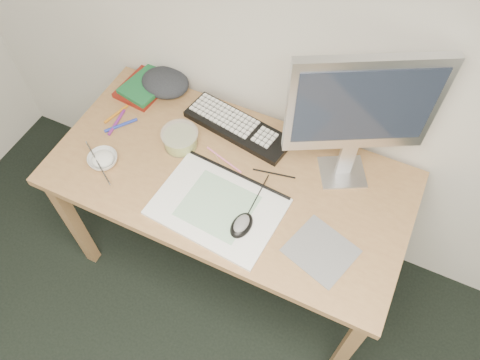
# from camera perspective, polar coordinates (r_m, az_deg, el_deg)

# --- Properties ---
(desk) EXTENTS (1.40, 0.70, 0.75)m
(desk) POSITION_cam_1_polar(r_m,az_deg,el_deg) (1.88, -1.31, -0.94)
(desk) COLOR #AE8350
(desk) RESTS_ON ground
(mousepad) EXTENTS (0.27, 0.25, 0.00)m
(mousepad) POSITION_cam_1_polar(r_m,az_deg,el_deg) (1.67, 9.83, -8.49)
(mousepad) COLOR slate
(mousepad) RESTS_ON desk
(sketchpad) EXTENTS (0.48, 0.36, 0.01)m
(sketchpad) POSITION_cam_1_polar(r_m,az_deg,el_deg) (1.73, -2.74, -3.27)
(sketchpad) COLOR white
(sketchpad) RESTS_ON desk
(keyboard) EXTENTS (0.48, 0.22, 0.03)m
(keyboard) POSITION_cam_1_polar(r_m,az_deg,el_deg) (1.94, -0.26, 6.43)
(keyboard) COLOR black
(keyboard) RESTS_ON desk
(monitor) EXTENTS (0.45, 0.26, 0.58)m
(monitor) POSITION_cam_1_polar(r_m,az_deg,el_deg) (1.59, 14.64, 8.37)
(monitor) COLOR silver
(monitor) RESTS_ON desk
(mouse) EXTENTS (0.08, 0.12, 0.04)m
(mouse) POSITION_cam_1_polar(r_m,az_deg,el_deg) (1.66, 0.19, -5.35)
(mouse) COLOR black
(mouse) RESTS_ON sketchpad
(rice_bowl) EXTENTS (0.14, 0.14, 0.04)m
(rice_bowl) POSITION_cam_1_polar(r_m,az_deg,el_deg) (1.91, -16.35, 2.37)
(rice_bowl) COLOR silver
(rice_bowl) RESTS_ON desk
(chopsticks) EXTENTS (0.20, 0.14, 0.02)m
(chopsticks) POSITION_cam_1_polar(r_m,az_deg,el_deg) (1.88, -16.94, 2.04)
(chopsticks) COLOR #A9A8AB
(chopsticks) RESTS_ON rice_bowl
(fruit_tub) EXTENTS (0.18, 0.18, 0.07)m
(fruit_tub) POSITION_cam_1_polar(r_m,az_deg,el_deg) (1.89, -7.30, 4.99)
(fruit_tub) COLOR gold
(fruit_tub) RESTS_ON desk
(book_red) EXTENTS (0.19, 0.25, 0.02)m
(book_red) POSITION_cam_1_polar(r_m,az_deg,el_deg) (2.15, -11.64, 11.07)
(book_red) COLOR maroon
(book_red) RESTS_ON desk
(book_green) EXTENTS (0.20, 0.24, 0.02)m
(book_green) POSITION_cam_1_polar(r_m,az_deg,el_deg) (2.12, -11.33, 11.30)
(book_green) COLOR #196533
(book_green) RESTS_ON book_red
(cloth_lump) EXTENTS (0.21, 0.18, 0.08)m
(cloth_lump) POSITION_cam_1_polar(r_m,az_deg,el_deg) (2.11, -9.11, 11.65)
(cloth_lump) COLOR #222629
(cloth_lump) RESTS_ON desk
(pencil_pink) EXTENTS (0.18, 0.06, 0.01)m
(pencil_pink) POSITION_cam_1_polar(r_m,az_deg,el_deg) (1.85, -1.97, 2.50)
(pencil_pink) COLOR pink
(pencil_pink) RESTS_ON desk
(pencil_tan) EXTENTS (0.13, 0.11, 0.01)m
(pencil_tan) POSITION_cam_1_polar(r_m,az_deg,el_deg) (1.83, -2.08, 1.41)
(pencil_tan) COLOR tan
(pencil_tan) RESTS_ON desk
(pencil_black) EXTENTS (0.17, 0.04, 0.01)m
(pencil_black) POSITION_cam_1_polar(r_m,az_deg,el_deg) (1.82, 4.18, 0.80)
(pencil_black) COLOR black
(pencil_black) RESTS_ON desk
(marker_blue) EXTENTS (0.10, 0.12, 0.01)m
(marker_blue) POSITION_cam_1_polar(r_m,az_deg,el_deg) (2.02, -14.32, 6.48)
(marker_blue) COLOR #1E32A7
(marker_blue) RESTS_ON desk
(marker_orange) EXTENTS (0.05, 0.13, 0.01)m
(marker_orange) POSITION_cam_1_polar(r_m,az_deg,el_deg) (2.07, -14.86, 7.80)
(marker_orange) COLOR orange
(marker_orange) RESTS_ON desk
(marker_purple) EXTENTS (0.03, 0.14, 0.01)m
(marker_purple) POSITION_cam_1_polar(r_m,az_deg,el_deg) (2.04, -14.82, 6.82)
(marker_purple) COLOR #772380
(marker_purple) RESTS_ON desk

